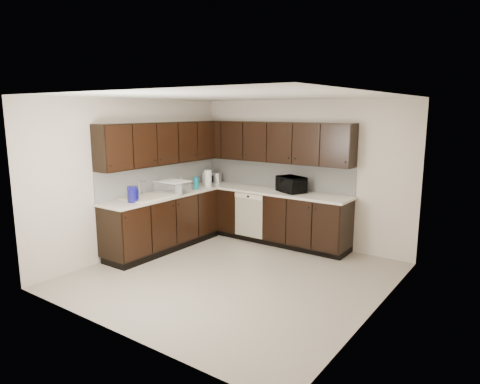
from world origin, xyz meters
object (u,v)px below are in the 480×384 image
(sink, at_px, (149,201))
(storage_bin, at_px, (173,187))
(blue_pitcher, at_px, (133,194))
(toaster_oven, at_px, (212,178))
(microwave, at_px, (291,184))

(sink, bearing_deg, storage_bin, 86.04)
(storage_bin, height_order, blue_pitcher, blue_pitcher)
(toaster_oven, bearing_deg, storage_bin, -109.11)
(toaster_oven, bearing_deg, sink, -111.83)
(toaster_oven, distance_m, blue_pitcher, 2.08)
(microwave, relative_size, storage_bin, 0.95)
(microwave, bearing_deg, toaster_oven, -155.14)
(microwave, bearing_deg, storage_bin, -119.08)
(storage_bin, bearing_deg, microwave, 37.09)
(microwave, distance_m, storage_bin, 2.01)
(sink, relative_size, storage_bin, 1.60)
(microwave, height_order, storage_bin, microwave)
(storage_bin, relative_size, blue_pitcher, 2.11)
(microwave, xyz_separation_m, blue_pitcher, (-1.57, -2.11, -0.01))
(sink, xyz_separation_m, microwave, (1.64, 1.73, 0.19))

